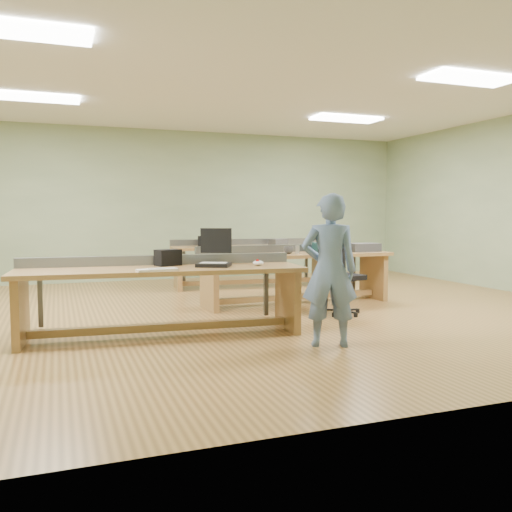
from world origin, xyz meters
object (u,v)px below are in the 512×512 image
Objects in this scene: person at (329,270)px; drinks_can at (297,250)px; laptop_base at (214,265)px; camera_bag at (168,258)px; parts_bin_teal at (328,247)px; workbench_back at (251,256)px; task_chair at (340,287)px; workbench_front at (162,285)px; mug at (288,250)px; workbench_mid at (295,266)px; parts_bin_grey at (364,247)px.

drinks_can is (0.73, 2.38, 0.04)m from person.
drinks_can is at bearing 67.69° from laptop_base.
camera_bag is 3.00m from parts_bin_teal.
task_chair reaches higher than workbench_back.
laptop_base is 2.75m from parts_bin_teal.
person reaches higher than task_chair.
workbench_front is 1.83m from person.
laptop_base is 0.87× the size of parts_bin_teal.
person reaches higher than drinks_can.
parts_bin_teal reaches higher than mug.
person is at bearing -18.57° from laptop_base.
mug is (0.60, 2.40, 0.04)m from person.
workbench_mid reaches higher than mug.
parts_bin_grey is at bearing -8.53° from parts_bin_teal.
workbench_mid is at bearing -84.36° from workbench_back.
workbench_back is at bearing 36.35° from camera_bag.
person is (-0.76, -4.46, 0.21)m from workbench_back.
person is 12.91× the size of drinks_can.
parts_bin_teal is at bearing 171.47° from parts_bin_grey.
camera_bag is at bearing -150.90° from workbench_mid.
parts_bin_teal is at bearing 11.26° from mug.
laptop_base is 2.19m from drinks_can.
laptop_base is at bearing -144.81° from parts_bin_teal.
workbench_mid is at bearing 10.58° from camera_bag.
task_chair is (1.89, 0.55, -0.41)m from laptop_base.
parts_bin_grey reaches higher than laptop_base.
person reaches higher than parts_bin_grey.
drinks_can is (-0.59, -0.17, -0.01)m from parts_bin_teal.
parts_bin_grey is (0.94, 0.95, 0.46)m from task_chair.
workbench_back is at bearing 91.51° from laptop_base.
workbench_mid and workbench_back have the same top height.
workbench_front is 1.07× the size of workbench_back.
mug is (1.99, 1.17, -0.04)m from camera_bag.
task_chair is at bearing -134.66° from parts_bin_grey.
workbench_mid is 8.17× the size of laptop_base.
person is 1.58× the size of task_chair.
person is 5.73× the size of camera_bag.
mug is at bearing 169.03° from drinks_can.
mug is (-0.15, -2.06, 0.25)m from workbench_back.
workbench_back is at bearing 85.78° from mug.
mug is (2.10, 1.35, 0.24)m from workbench_front.
parts_bin_grey is 3.40× the size of mug.
camera_bag is 2.25× the size of drinks_can.
workbench_front is 6.76× the size of parts_bin_grey.
workbench_front is 8.76× the size of laptop_base.
workbench_front and workbench_back have the same top height.
task_chair is at bearing -68.41° from mug.
parts_bin_grey is at bearing 2.46° from mug.
workbench_front reaches higher than laptop_base.
person is (1.49, -1.05, 0.21)m from workbench_front.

